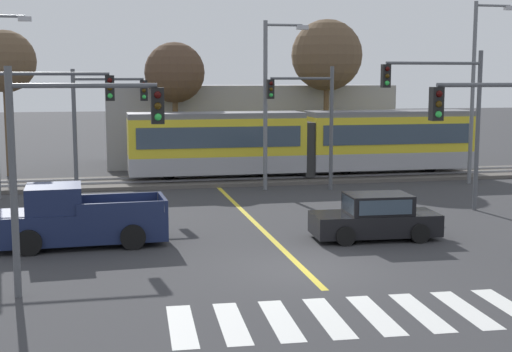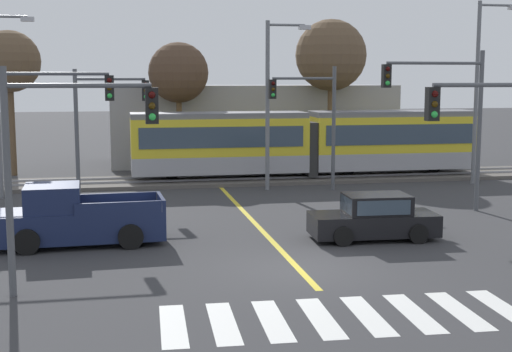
{
  "view_description": "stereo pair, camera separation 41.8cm",
  "coord_description": "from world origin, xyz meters",
  "px_view_note": "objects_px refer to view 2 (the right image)",
  "views": [
    {
      "loc": [
        -5.33,
        -18.86,
        5.35
      ],
      "look_at": [
        0.28,
        7.85,
        1.6
      ],
      "focal_mm": 50.0,
      "sensor_mm": 36.0,
      "label": 1
    },
    {
      "loc": [
        -4.92,
        -18.94,
        5.35
      ],
      "look_at": [
        0.28,
        7.85,
        1.6
      ],
      "focal_mm": 50.0,
      "sensor_mm": 36.0,
      "label": 2
    }
  ],
  "objects_px": {
    "traffic_light_mid_left": "(36,118)",
    "bare_tree_east": "(331,56)",
    "traffic_light_far_right": "(312,111)",
    "street_lamp_west": "(1,95)",
    "traffic_light_near_left": "(62,145)",
    "bare_tree_west": "(179,73)",
    "traffic_light_mid_right": "(448,106)",
    "traffic_light_far_left": "(102,115)",
    "pickup_truck": "(75,219)",
    "traffic_light_near_right": "(506,139)",
    "sedan_crossing": "(374,218)",
    "street_lamp_centre": "(272,94)",
    "street_lamp_east": "(480,82)",
    "bare_tree_far_west": "(9,62)",
    "light_rail_tram": "(308,141)"
  },
  "relations": [
    {
      "from": "pickup_truck",
      "to": "traffic_light_mid_right",
      "type": "height_order",
      "value": "traffic_light_mid_right"
    },
    {
      "from": "traffic_light_near_left",
      "to": "bare_tree_far_west",
      "type": "xyz_separation_m",
      "value": [
        -4.36,
        23.12,
        2.49
      ]
    },
    {
      "from": "street_lamp_centre",
      "to": "bare_tree_far_west",
      "type": "relative_size",
      "value": 1.01
    },
    {
      "from": "traffic_light_far_right",
      "to": "bare_tree_east",
      "type": "xyz_separation_m",
      "value": [
        3.42,
        8.32,
        2.86
      ]
    },
    {
      "from": "street_lamp_centre",
      "to": "traffic_light_near_right",
      "type": "bearing_deg",
      "value": -78.37
    },
    {
      "from": "traffic_light_near_right",
      "to": "street_lamp_centre",
      "type": "height_order",
      "value": "street_lamp_centre"
    },
    {
      "from": "pickup_truck",
      "to": "traffic_light_near_right",
      "type": "height_order",
      "value": "traffic_light_near_right"
    },
    {
      "from": "traffic_light_mid_left",
      "to": "street_lamp_east",
      "type": "distance_m",
      "value": 22.0
    },
    {
      "from": "traffic_light_far_left",
      "to": "street_lamp_east",
      "type": "xyz_separation_m",
      "value": [
        18.6,
        1.4,
        1.39
      ]
    },
    {
      "from": "traffic_light_far_right",
      "to": "bare_tree_west",
      "type": "distance_m",
      "value": 10.25
    },
    {
      "from": "pickup_truck",
      "to": "traffic_light_near_right",
      "type": "bearing_deg",
      "value": -24.64
    },
    {
      "from": "pickup_truck",
      "to": "traffic_light_near_left",
      "type": "xyz_separation_m",
      "value": [
        0.08,
        -5.31,
        2.89
      ]
    },
    {
      "from": "traffic_light_mid_right",
      "to": "bare_tree_west",
      "type": "height_order",
      "value": "bare_tree_west"
    },
    {
      "from": "traffic_light_far_right",
      "to": "bare_tree_west",
      "type": "relative_size",
      "value": 0.8
    },
    {
      "from": "bare_tree_far_west",
      "to": "traffic_light_mid_right",
      "type": "bearing_deg",
      "value": -38.39
    },
    {
      "from": "light_rail_tram",
      "to": "bare_tree_east",
      "type": "xyz_separation_m",
      "value": [
        2.61,
        4.63,
        4.63
      ]
    },
    {
      "from": "traffic_light_near_left",
      "to": "bare_tree_west",
      "type": "xyz_separation_m",
      "value": [
        4.83,
        23.15,
        1.91
      ]
    },
    {
      "from": "sedan_crossing",
      "to": "traffic_light_far_right",
      "type": "relative_size",
      "value": 0.72
    },
    {
      "from": "traffic_light_far_right",
      "to": "bare_tree_west",
      "type": "xyz_separation_m",
      "value": [
        -5.58,
        8.4,
        1.81
      ]
    },
    {
      "from": "pickup_truck",
      "to": "traffic_light_near_right",
      "type": "distance_m",
      "value": 13.36
    },
    {
      "from": "traffic_light_mid_left",
      "to": "bare_tree_east",
      "type": "relative_size",
      "value": 0.67
    },
    {
      "from": "street_lamp_west",
      "to": "street_lamp_east",
      "type": "bearing_deg",
      "value": 0.1
    },
    {
      "from": "sedan_crossing",
      "to": "bare_tree_east",
      "type": "height_order",
      "value": "bare_tree_east"
    },
    {
      "from": "traffic_light_mid_right",
      "to": "bare_tree_west",
      "type": "xyz_separation_m",
      "value": [
        -9.39,
        14.75,
        1.39
      ]
    },
    {
      "from": "sedan_crossing",
      "to": "traffic_light_mid_right",
      "type": "distance_m",
      "value": 7.08
    },
    {
      "from": "traffic_light_mid_right",
      "to": "traffic_light_far_left",
      "type": "xyz_separation_m",
      "value": [
        -13.53,
        5.5,
        -0.47
      ]
    },
    {
      "from": "traffic_light_far_left",
      "to": "bare_tree_west",
      "type": "distance_m",
      "value": 10.3
    },
    {
      "from": "traffic_light_far_left",
      "to": "traffic_light_near_left",
      "type": "xyz_separation_m",
      "value": [
        -0.69,
        -13.9,
        -0.05
      ]
    },
    {
      "from": "traffic_light_mid_left",
      "to": "traffic_light_near_right",
      "type": "xyz_separation_m",
      "value": [
        13.23,
        -8.16,
        -0.25
      ]
    },
    {
      "from": "pickup_truck",
      "to": "bare_tree_west",
      "type": "distance_m",
      "value": 19.11
    },
    {
      "from": "traffic_light_far_right",
      "to": "bare_tree_far_west",
      "type": "xyz_separation_m",
      "value": [
        -14.77,
        8.37,
        2.39
      ]
    },
    {
      "from": "sedan_crossing",
      "to": "traffic_light_far_left",
      "type": "relative_size",
      "value": 0.74
    },
    {
      "from": "street_lamp_east",
      "to": "traffic_light_far_right",
      "type": "bearing_deg",
      "value": -176.43
    },
    {
      "from": "pickup_truck",
      "to": "traffic_light_far_left",
      "type": "height_order",
      "value": "traffic_light_far_left"
    },
    {
      "from": "traffic_light_mid_left",
      "to": "bare_tree_west",
      "type": "xyz_separation_m",
      "value": [
        6.27,
        15.13,
        1.68
      ]
    },
    {
      "from": "traffic_light_near_left",
      "to": "street_lamp_west",
      "type": "xyz_separation_m",
      "value": [
        -3.7,
        15.27,
        0.91
      ]
    },
    {
      "from": "sedan_crossing",
      "to": "street_lamp_west",
      "type": "bearing_deg",
      "value": 140.62
    },
    {
      "from": "pickup_truck",
      "to": "traffic_light_far_left",
      "type": "bearing_deg",
      "value": 84.93
    },
    {
      "from": "traffic_light_near_right",
      "to": "bare_tree_west",
      "type": "xyz_separation_m",
      "value": [
        -6.96,
        23.28,
        1.93
      ]
    },
    {
      "from": "traffic_light_far_right",
      "to": "street_lamp_west",
      "type": "relative_size",
      "value": 0.72
    },
    {
      "from": "traffic_light_mid_left",
      "to": "traffic_light_near_left",
      "type": "relative_size",
      "value": 1.05
    },
    {
      "from": "light_rail_tram",
      "to": "bare_tree_west",
      "type": "distance_m",
      "value": 8.71
    },
    {
      "from": "sedan_crossing",
      "to": "street_lamp_centre",
      "type": "bearing_deg",
      "value": 95.61
    },
    {
      "from": "sedan_crossing",
      "to": "street_lamp_east",
      "type": "height_order",
      "value": "street_lamp_east"
    },
    {
      "from": "traffic_light_far_right",
      "to": "traffic_light_far_left",
      "type": "bearing_deg",
      "value": -175.02
    },
    {
      "from": "street_lamp_west",
      "to": "traffic_light_far_right",
      "type": "bearing_deg",
      "value": -2.09
    },
    {
      "from": "traffic_light_mid_left",
      "to": "traffic_light_near_right",
      "type": "bearing_deg",
      "value": -31.66
    },
    {
      "from": "street_lamp_east",
      "to": "bare_tree_west",
      "type": "height_order",
      "value": "street_lamp_east"
    },
    {
      "from": "light_rail_tram",
      "to": "traffic_light_near_right",
      "type": "bearing_deg",
      "value": -88.24
    },
    {
      "from": "sedan_crossing",
      "to": "traffic_light_mid_left",
      "type": "xyz_separation_m",
      "value": [
        -11.13,
        3.74,
        3.26
      ]
    }
  ]
}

